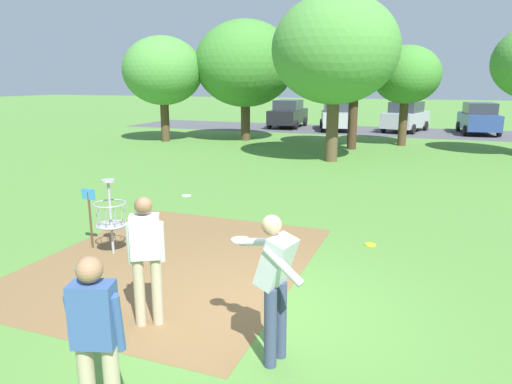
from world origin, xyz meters
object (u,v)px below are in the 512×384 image
Objects in this scene: tree_far_left at (406,75)px; player_foreground_watching at (96,339)px; parked_car_center_left at (336,116)px; tree_near_right at (245,64)px; frisbee_far_left at (370,245)px; player_throwing at (146,254)px; parked_car_center_right at (406,117)px; player_waiting_left at (275,280)px; tree_mid_right at (163,71)px; parked_car_leftmost at (288,114)px; tree_mid_left at (356,52)px; disc_golf_basket at (108,213)px; frisbee_near_basket at (186,196)px; tree_near_left at (335,50)px; parked_car_rightmost at (479,118)px; frisbee_by_tee at (82,268)px.

player_foreground_watching is at bearing -93.24° from tree_far_left.
tree_near_right is at bearing -116.72° from parked_car_center_left.
frisbee_far_left is 0.04× the size of tree_far_left.
player_throwing is (-0.73, 1.83, 0.00)m from player_foreground_watching.
parked_car_center_right reaches higher than frisbee_far_left.
tree_near_right is at bearing -135.29° from parked_car_center_right.
tree_mid_right is (-11.57, 16.60, 2.59)m from player_waiting_left.
player_foreground_watching is 28.47m from parked_car_leftmost.
tree_far_left is (2.10, 2.11, -0.97)m from tree_mid_left.
parked_car_center_right reaches higher than disc_golf_basket.
frisbee_near_basket is (-4.71, 6.46, -0.98)m from player_waiting_left.
frisbee_far_left is 10.52m from tree_near_left.
tree_far_left is at bearing 68.23° from tree_near_left.
tree_near_left is (-2.16, 13.51, 3.23)m from player_waiting_left.
disc_golf_basket is at bearing -79.17° from frisbee_near_basket.
tree_near_left reaches higher than tree_mid_right.
tree_mid_left is 1.35× the size of parked_car_rightmost.
parked_car_center_right is (4.22, 0.71, 0.00)m from parked_car_center_left.
tree_mid_left is at bearing -57.01° from parked_car_leftmost.
parked_car_center_left is (3.48, 6.92, -3.02)m from tree_near_right.
player_foreground_watching is 19.10m from tree_mid_left.
tree_mid_left is at bearing -123.49° from parked_car_rightmost.
tree_near_left is 1.47× the size of parked_car_leftmost.
tree_mid_left reaches higher than frisbee_far_left.
player_throwing is at bearing 111.68° from player_foreground_watching.
tree_mid_left reaches higher than player_throwing.
player_foreground_watching is 1.00× the size of player_waiting_left.
tree_far_left is at bearing 12.75° from tree_mid_right.
frisbee_far_left is 21.87m from parked_car_center_right.
player_foreground_watching is at bearing -91.95° from parked_car_center_right.
disc_golf_basket is 2.88m from player_throwing.
parked_car_center_right is (2.06, 12.58, -3.29)m from tree_near_left.
frisbee_far_left is 16.94m from tree_near_right.
tree_near_left is at bearing -79.69° from parked_car_center_left.
player_waiting_left is at bearing -53.87° from frisbee_near_basket.
parked_car_center_left is at bearing -170.50° from parked_car_center_right.
disc_golf_basket is 0.22× the size of tree_near_left.
parked_car_center_left is (7.25, 8.78, -2.65)m from tree_mid_right.
tree_mid_left is at bearing 90.63° from player_throwing.
tree_mid_right is at bearing -176.78° from tree_mid_left.
player_throwing is at bearing -84.23° from parked_car_center_left.
frisbee_far_left is at bearing 33.27° from frisbee_by_tee.
tree_near_right reaches higher than frisbee_near_basket.
parked_car_center_left is at bearing 126.00° from tree_far_left.
player_waiting_left is at bearing -80.93° from tree_near_left.
tree_mid_right is 1.12× the size of tree_far_left.
player_foreground_watching is 15.53m from tree_near_left.
frisbee_by_tee is 0.06× the size of parked_car_rightmost.
player_throwing is (2.12, -1.94, 0.21)m from disc_golf_basket.
frisbee_by_tee is at bearing -107.68° from parked_car_rightmost.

